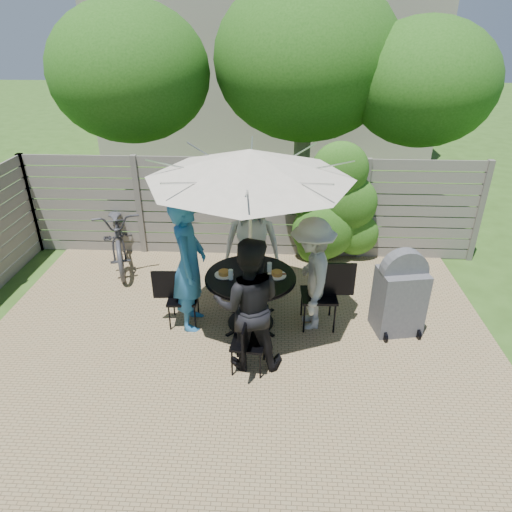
# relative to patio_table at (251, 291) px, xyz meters

# --- Properties ---
(backyard_envelope) EXTENTS (60.00, 60.00, 5.00)m
(backyard_envelope) POSITION_rel_patio_table_xyz_m (-0.05, 9.49, 2.05)
(backyard_envelope) COLOR #2C4A17
(backyard_envelope) RESTS_ON ground
(patio_table) EXTENTS (1.27, 1.27, 0.81)m
(patio_table) POSITION_rel_patio_table_xyz_m (0.00, 0.00, 0.00)
(patio_table) COLOR black
(patio_table) RESTS_ON ground
(umbrella) EXTENTS (2.70, 2.70, 2.54)m
(umbrella) POSITION_rel_patio_table_xyz_m (0.00, 0.00, 1.79)
(umbrella) COLOR silver
(umbrella) RESTS_ON ground
(chair_back) EXTENTS (0.46, 0.69, 0.95)m
(chair_back) POSITION_rel_patio_table_xyz_m (-0.03, 0.97, -0.28)
(chair_back) COLOR black
(chair_back) RESTS_ON ground
(person_back) EXTENTS (0.87, 0.59, 1.75)m
(person_back) POSITION_rel_patio_table_xyz_m (-0.03, 0.83, 0.32)
(person_back) COLOR silver
(person_back) RESTS_ON ground
(chair_left) EXTENTS (0.63, 0.43, 0.86)m
(chair_left) POSITION_rel_patio_table_xyz_m (-0.96, -0.03, -0.30)
(chair_left) COLOR black
(chair_left) RESTS_ON ground
(person_left) EXTENTS (0.48, 0.71, 1.91)m
(person_left) POSITION_rel_patio_table_xyz_m (-0.83, -0.03, 0.40)
(person_left) COLOR #2669A5
(person_left) RESTS_ON ground
(chair_front) EXTENTS (0.44, 0.62, 0.83)m
(chair_front) POSITION_rel_patio_table_xyz_m (0.03, -0.96, -0.31)
(chair_front) COLOR black
(chair_front) RESTS_ON ground
(person_front) EXTENTS (0.87, 0.69, 1.75)m
(person_front) POSITION_rel_patio_table_xyz_m (0.03, -0.83, 0.31)
(person_front) COLOR black
(person_front) RESTS_ON ground
(chair_right) EXTENTS (0.73, 0.50, 1.00)m
(chair_right) POSITION_rel_patio_table_xyz_m (0.97, 0.03, -0.26)
(chair_right) COLOR black
(chair_right) RESTS_ON ground
(person_right) EXTENTS (0.64, 1.08, 1.64)m
(person_right) POSITION_rel_patio_table_xyz_m (0.83, 0.03, 0.26)
(person_right) COLOR #A0A09C
(person_right) RESTS_ON ground
(plate_back) EXTENTS (0.26, 0.26, 0.06)m
(plate_back) POSITION_rel_patio_table_xyz_m (-0.01, 0.36, 0.27)
(plate_back) COLOR white
(plate_back) RESTS_ON patio_table
(plate_left) EXTENTS (0.26, 0.26, 0.06)m
(plate_left) POSITION_rel_patio_table_xyz_m (-0.36, -0.01, 0.27)
(plate_left) COLOR white
(plate_left) RESTS_ON patio_table
(plate_front) EXTENTS (0.26, 0.26, 0.06)m
(plate_front) POSITION_rel_patio_table_xyz_m (0.01, -0.36, 0.27)
(plate_front) COLOR white
(plate_front) RESTS_ON patio_table
(plate_right) EXTENTS (0.26, 0.26, 0.06)m
(plate_right) POSITION_rel_patio_table_xyz_m (0.36, 0.01, 0.27)
(plate_right) COLOR white
(plate_right) RESTS_ON patio_table
(plate_extra) EXTENTS (0.24, 0.24, 0.06)m
(plate_extra) POSITION_rel_patio_table_xyz_m (0.19, -0.29, 0.27)
(plate_extra) COLOR white
(plate_extra) RESTS_ON patio_table
(glass_back) EXTENTS (0.07, 0.07, 0.14)m
(glass_back) POSITION_rel_patio_table_xyz_m (-0.11, 0.26, 0.31)
(glass_back) COLOR silver
(glass_back) RESTS_ON patio_table
(glass_left) EXTENTS (0.07, 0.07, 0.14)m
(glass_left) POSITION_rel_patio_table_xyz_m (-0.26, -0.11, 0.31)
(glass_left) COLOR silver
(glass_left) RESTS_ON patio_table
(glass_front) EXTENTS (0.07, 0.07, 0.14)m
(glass_front) POSITION_rel_patio_table_xyz_m (0.11, -0.26, 0.31)
(glass_front) COLOR silver
(glass_front) RESTS_ON patio_table
(glass_right) EXTENTS (0.07, 0.07, 0.14)m
(glass_right) POSITION_rel_patio_table_xyz_m (0.26, 0.11, 0.31)
(glass_right) COLOR silver
(glass_right) RESTS_ON patio_table
(syrup_jug) EXTENTS (0.09, 0.09, 0.16)m
(syrup_jug) POSITION_rel_patio_table_xyz_m (-0.06, 0.05, 0.32)
(syrup_jug) COLOR #59280C
(syrup_jug) RESTS_ON patio_table
(coffee_cup) EXTENTS (0.08, 0.08, 0.12)m
(coffee_cup) POSITION_rel_patio_table_xyz_m (0.09, 0.22, 0.30)
(coffee_cup) COLOR #C6B293
(coffee_cup) RESTS_ON patio_table
(bicycle) EXTENTS (1.41, 2.24, 1.11)m
(bicycle) POSITION_rel_patio_table_xyz_m (-2.44, 1.80, -0.01)
(bicycle) COLOR #333338
(bicycle) RESTS_ON ground
(bbq_grill) EXTENTS (0.69, 0.58, 1.26)m
(bbq_grill) POSITION_rel_patio_table_xyz_m (2.04, -0.03, 0.01)
(bbq_grill) COLOR #56575B
(bbq_grill) RESTS_ON ground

